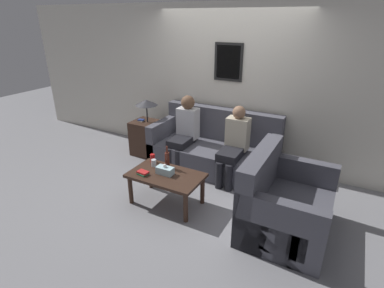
{
  "coord_description": "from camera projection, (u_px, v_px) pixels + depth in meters",
  "views": [
    {
      "loc": [
        1.84,
        -3.63,
        2.38
      ],
      "look_at": [
        -0.07,
        -0.11,
        0.67
      ],
      "focal_mm": 28.0,
      "sensor_mm": 36.0,
      "label": 1
    }
  ],
  "objects": [
    {
      "name": "side_table_with_lamp",
      "position": [
        146.0,
        134.0,
        5.49
      ],
      "size": [
        0.48,
        0.46,
        1.04
      ],
      "color": "#382319",
      "rests_on": "ground_plane"
    },
    {
      "name": "couch_side",
      "position": [
        283.0,
        205.0,
        3.52
      ],
      "size": [
        0.93,
        1.2,
        0.96
      ],
      "rotation": [
        0.0,
        0.0,
        1.57
      ],
      "color": "#4C4C56",
      "rests_on": "ground_plane"
    },
    {
      "name": "person_left",
      "position": [
        185.0,
        130.0,
        4.96
      ],
      "size": [
        0.34,
        0.63,
        1.2
      ],
      "color": "black",
      "rests_on": "ground_plane"
    },
    {
      "name": "drinking_glass",
      "position": [
        154.0,
        163.0,
        4.17
      ],
      "size": [
        0.07,
        0.07,
        0.1
      ],
      "color": "silver",
      "rests_on": "coffee_table"
    },
    {
      "name": "couch_main",
      "position": [
        215.0,
        150.0,
        5.0
      ],
      "size": [
        2.04,
        0.93,
        0.96
      ],
      "color": "#4C4C56",
      "rests_on": "ground_plane"
    },
    {
      "name": "wine_bottle",
      "position": [
        167.0,
        160.0,
        4.09
      ],
      "size": [
        0.06,
        0.06,
        0.32
      ],
      "color": "#562319",
      "rests_on": "coffee_table"
    },
    {
      "name": "wall_back",
      "position": [
        228.0,
        86.0,
        5.0
      ],
      "size": [
        9.0,
        0.08,
        2.6
      ],
      "color": "silver",
      "rests_on": "ground_plane"
    },
    {
      "name": "book_stack",
      "position": [
        143.0,
        173.0,
        3.96
      ],
      "size": [
        0.16,
        0.13,
        0.05
      ],
      "color": "#237547",
      "rests_on": "coffee_table"
    },
    {
      "name": "ground_plane",
      "position": [
        199.0,
        182.0,
        4.67
      ],
      "size": [
        16.0,
        16.0,
        0.0
      ],
      "primitive_type": "plane",
      "color": "gray"
    },
    {
      "name": "coffee_table",
      "position": [
        166.0,
        178.0,
        4.0
      ],
      "size": [
        0.98,
        0.58,
        0.45
      ],
      "color": "#382319",
      "rests_on": "ground_plane"
    },
    {
      "name": "soda_can",
      "position": [
        153.0,
        158.0,
        4.28
      ],
      "size": [
        0.07,
        0.07,
        0.12
      ],
      "color": "red",
      "rests_on": "coffee_table"
    },
    {
      "name": "tissue_box",
      "position": [
        165.0,
        170.0,
        3.96
      ],
      "size": [
        0.23,
        0.12,
        0.15
      ],
      "color": "silver",
      "rests_on": "coffee_table"
    },
    {
      "name": "person_right",
      "position": [
        234.0,
        143.0,
        4.53
      ],
      "size": [
        0.34,
        0.66,
        1.16
      ],
      "color": "black",
      "rests_on": "ground_plane"
    }
  ]
}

